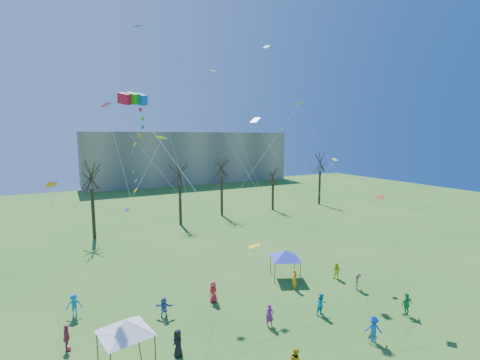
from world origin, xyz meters
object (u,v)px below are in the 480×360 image
big_box_kite (139,161)px  canopy_tent_white (125,326)px  distant_building (189,157)px  canopy_tent_blue (285,255)px

big_box_kite → canopy_tent_white: (-1.54, -1.54, -9.82)m
distant_building → canopy_tent_blue: (-15.00, -70.75, -5.10)m
distant_building → canopy_tent_blue: distant_building is taller
big_box_kite → canopy_tent_white: bearing=-135.0°
distant_building → canopy_tent_blue: bearing=-102.0°
canopy_tent_white → big_box_kite: bearing=45.0°
big_box_kite → canopy_tent_blue: size_ratio=5.53×
big_box_kite → canopy_tent_white: size_ratio=4.83×
canopy_tent_blue → big_box_kite: bearing=-163.3°
distant_building → canopy_tent_white: size_ratio=15.22×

